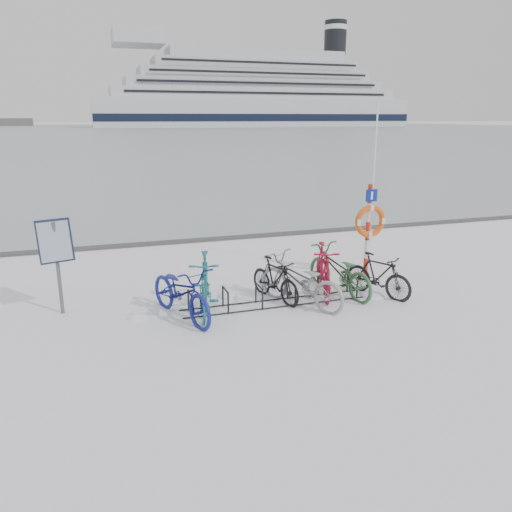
{
  "coord_description": "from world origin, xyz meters",
  "views": [
    {
      "loc": [
        -3.41,
        -9.25,
        3.79
      ],
      "look_at": [
        -0.23,
        0.6,
        0.92
      ],
      "focal_mm": 35.0,
      "sensor_mm": 36.0,
      "label": 1
    }
  ],
  "objects_px": {
    "lifebuoy_station": "(370,221)",
    "info_board": "(56,247)",
    "cruise_ferry": "(254,98)",
    "bike_rack": "(275,296)"
  },
  "relations": [
    {
      "from": "cruise_ferry",
      "to": "bike_rack",
      "type": "bearing_deg",
      "value": -107.48
    },
    {
      "from": "bike_rack",
      "to": "info_board",
      "type": "relative_size",
      "value": 2.08
    },
    {
      "from": "lifebuoy_station",
      "to": "cruise_ferry",
      "type": "height_order",
      "value": "cruise_ferry"
    },
    {
      "from": "info_board",
      "to": "cruise_ferry",
      "type": "xyz_separation_m",
      "value": [
        67.5,
        200.03,
        10.52
      ]
    },
    {
      "from": "info_board",
      "to": "bike_rack",
      "type": "bearing_deg",
      "value": -27.91
    },
    {
      "from": "bike_rack",
      "to": "cruise_ferry",
      "type": "distance_m",
      "value": 210.91
    },
    {
      "from": "bike_rack",
      "to": "cruise_ferry",
      "type": "relative_size",
      "value": 0.03
    },
    {
      "from": "lifebuoy_station",
      "to": "info_board",
      "type": "bearing_deg",
      "value": -177.72
    },
    {
      "from": "lifebuoy_station",
      "to": "cruise_ferry",
      "type": "distance_m",
      "value": 208.96
    },
    {
      "from": "info_board",
      "to": "lifebuoy_station",
      "type": "relative_size",
      "value": 0.46
    }
  ]
}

